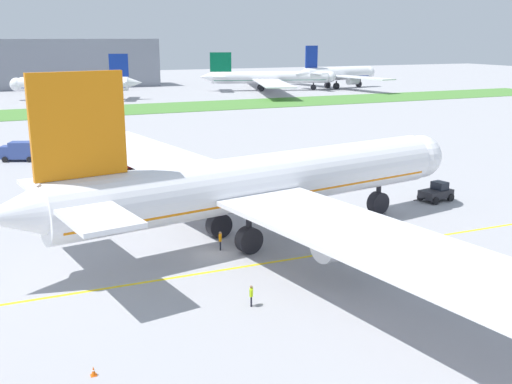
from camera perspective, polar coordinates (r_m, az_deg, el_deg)
ground_plane at (r=54.36m, az=-3.83°, el=-5.84°), size 600.00×600.00×0.00m
apron_taxi_line at (r=51.01m, az=-2.37°, el=-7.21°), size 280.00×0.36×0.01m
grass_median_strip at (r=163.30m, az=-17.45°, el=7.16°), size 320.00×24.00×0.10m
airliner_foreground at (r=56.43m, az=-0.01°, el=0.82°), size 48.76×77.92×16.28m
pushback_tug at (r=74.36m, az=16.61°, el=-0.03°), size 5.76×3.15×2.23m
ground_crew_wingwalker_port at (r=55.02m, az=-3.38°, el=-4.41°), size 0.42×0.57×1.74m
ground_crew_marshaller_front at (r=43.90m, az=-0.45°, el=-9.53°), size 0.40×0.51×1.61m
traffic_cone_port_wing at (r=37.22m, az=-15.04°, el=-15.95°), size 0.36×0.36×0.58m
service_truck_fuel_bowser at (r=89.75m, az=-12.59°, el=2.95°), size 6.33×2.75×2.65m
service_truck_catering_van at (r=101.02m, az=-21.26°, el=3.64°), size 6.09×4.22×3.00m
parked_airliner_far_centre at (r=194.68m, az=-16.49°, el=9.67°), size 38.11×60.91×13.77m
parked_airliner_far_right at (r=219.82m, az=1.09°, el=10.69°), size 47.62×78.70×13.44m
parked_airliner_far_outer at (r=230.81m, az=7.53°, el=10.94°), size 37.31×57.25×15.66m
terminal_building at (r=244.05m, az=-22.59°, el=11.03°), size 111.03×20.00×18.00m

